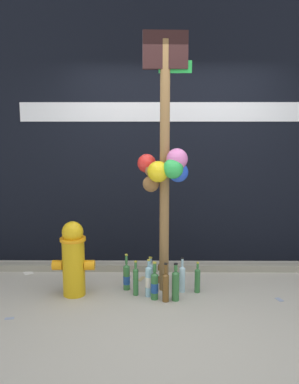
{
  "coord_description": "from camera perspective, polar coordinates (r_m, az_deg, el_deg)",
  "views": [
    {
      "loc": [
        -0.23,
        -3.55,
        1.73
      ],
      "look_at": [
        -0.26,
        0.53,
        1.05
      ],
      "focal_mm": 37.71,
      "sensor_mm": 36.0,
      "label": 1
    }
  ],
  "objects": [
    {
      "name": "fire_hydrant",
      "position": [
        4.24,
        -10.71,
        -9.19
      ],
      "size": [
        0.43,
        0.26,
        0.78
      ],
      "color": "gold",
      "rests_on": "ground_plane"
    },
    {
      "name": "bottle_0",
      "position": [
        4.24,
        -1.96,
        -12.4
      ],
      "size": [
        0.06,
        0.06,
        0.36
      ],
      "color": "#337038",
      "rests_on": "ground_plane"
    },
    {
      "name": "bottle_4",
      "position": [
        4.12,
        3.75,
        -12.91
      ],
      "size": [
        0.07,
        0.07,
        0.39
      ],
      "color": "#337038",
      "rests_on": "ground_plane"
    },
    {
      "name": "bottle_6",
      "position": [
        4.21,
        -0.1,
        -12.44
      ],
      "size": [
        0.07,
        0.07,
        0.39
      ],
      "color": "#93CCE0",
      "rests_on": "ground_plane"
    },
    {
      "name": "memorial_post",
      "position": [
        4.06,
        2.19,
        5.63
      ],
      "size": [
        0.54,
        0.43,
        2.63
      ],
      "color": "olive",
      "rests_on": "ground_plane"
    },
    {
      "name": "litter_1",
      "position": [
        4.39,
        17.89,
        -14.26
      ],
      "size": [
        0.08,
        0.1,
        0.01
      ],
      "primitive_type": "cube",
      "rotation": [
        0.0,
        0.0,
        1.91
      ],
      "color": "#8C99B2",
      "rests_on": "ground_plane"
    },
    {
      "name": "curb_strip",
      "position": [
        4.95,
        3.13,
        -10.59
      ],
      "size": [
        8.0,
        0.12,
        0.08
      ],
      "primitive_type": "cube",
      "color": "gray",
      "rests_on": "ground_plane"
    },
    {
      "name": "building_wall",
      "position": [
        5.11,
        3.05,
        8.66
      ],
      "size": [
        10.0,
        0.21,
        3.33
      ],
      "color": "black",
      "rests_on": "ground_plane"
    },
    {
      "name": "bottle_3",
      "position": [
        4.38,
        -3.26,
        -11.89
      ],
      "size": [
        0.07,
        0.07,
        0.39
      ],
      "color": "#337038",
      "rests_on": "ground_plane"
    },
    {
      "name": "litter_2",
      "position": [
        4.03,
        -19.2,
        -16.51
      ],
      "size": [
        0.09,
        0.06,
        0.01
      ],
      "primitive_type": "cube",
      "rotation": [
        0.0,
        0.0,
        0.21
      ],
      "color": "#8C99B2",
      "rests_on": "ground_plane"
    },
    {
      "name": "bottle_8",
      "position": [
        4.57,
        0.14,
        -11.24
      ],
      "size": [
        0.07,
        0.07,
        0.29
      ],
      "color": "#93CCE0",
      "rests_on": "ground_plane"
    },
    {
      "name": "bottle_9",
      "position": [
        4.15,
        0.73,
        -13.04
      ],
      "size": [
        0.08,
        0.08,
        0.39
      ],
      "color": "#337038",
      "rests_on": "ground_plane"
    },
    {
      "name": "bottle_2",
      "position": [
        4.1,
        2.3,
        -13.11
      ],
      "size": [
        0.07,
        0.07,
        0.4
      ],
      "color": "brown",
      "rests_on": "ground_plane"
    },
    {
      "name": "ground_plane",
      "position": [
        3.96,
        3.9,
        -16.55
      ],
      "size": [
        14.0,
        14.0,
        0.0
      ],
      "primitive_type": "plane",
      "color": "#ADA899"
    },
    {
      "name": "bottle_7",
      "position": [
        4.55,
        1.62,
        -11.27
      ],
      "size": [
        0.07,
        0.07,
        0.3
      ],
      "color": "brown",
      "rests_on": "ground_plane"
    },
    {
      "name": "litter_3",
      "position": [
        4.7,
        -1.16,
        -12.16
      ],
      "size": [
        0.1,
        0.15,
        0.01
      ],
      "primitive_type": "cube",
      "rotation": [
        0.0,
        0.0,
        1.21
      ],
      "color": "tan",
      "rests_on": "ground_plane"
    },
    {
      "name": "litter_0",
      "position": [
        5.08,
        -16.77,
        -10.89
      ],
      "size": [
        0.14,
        0.15,
        0.01
      ],
      "primitive_type": "cube",
      "rotation": [
        0.0,
        0.0,
        2.12
      ],
      "color": "silver",
      "rests_on": "ground_plane"
    },
    {
      "name": "bottle_1",
      "position": [
        4.33,
        6.79,
        -12.2
      ],
      "size": [
        0.06,
        0.06,
        0.33
      ],
      "color": "#337038",
      "rests_on": "ground_plane"
    },
    {
      "name": "bottle_5",
      "position": [
        4.33,
        4.64,
        -12.02
      ],
      "size": [
        0.06,
        0.06,
        0.38
      ],
      "color": "#B2DBEA",
      "rests_on": "ground_plane"
    }
  ]
}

